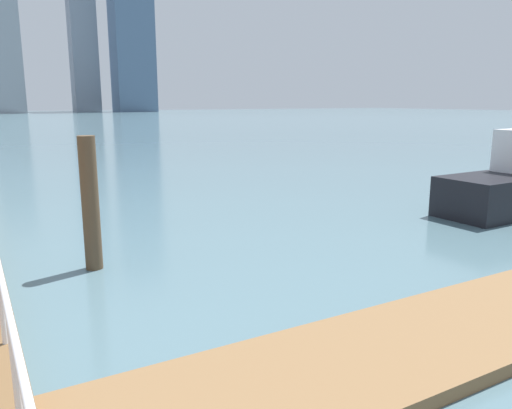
{
  "coord_description": "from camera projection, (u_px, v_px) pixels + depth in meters",
  "views": [
    {
      "loc": [
        -3.3,
        5.33,
        3.1
      ],
      "look_at": [
        1.29,
        13.33,
        1.18
      ],
      "focal_mm": 35.3,
      "sensor_mm": 36.0,
      "label": 1
    }
  ],
  "objects": [
    {
      "name": "skyline_tower_2",
      "position": [
        2.0,
        50.0,
        121.76
      ],
      "size": [
        7.8,
        10.18,
        29.94
      ],
      "primitive_type": "cube",
      "rotation": [
        0.0,
        0.0,
        0.06
      ],
      "color": "#8C939E",
      "rests_on": "ground_plane"
    },
    {
      "name": "skyline_tower_3",
      "position": [
        81.0,
        13.0,
        138.36
      ],
      "size": [
        7.4,
        10.21,
        53.11
      ],
      "primitive_type": "cube",
      "rotation": [
        0.0,
        0.0,
        -0.07
      ],
      "color": "gray",
      "rests_on": "ground_plane"
    },
    {
      "name": "floating_dock",
      "position": [
        502.0,
        315.0,
        7.18
      ],
      "size": [
        13.16,
        2.0,
        0.18
      ],
      "primitive_type": "cube",
      "color": "olive",
      "rests_on": "ground_plane"
    },
    {
      "name": "boardwalk_railing",
      "position": [
        12.0,
        342.0,
        3.91
      ],
      "size": [
        0.06,
        26.53,
        1.08
      ],
      "color": "white",
      "rests_on": "boardwalk"
    },
    {
      "name": "skyline_tower_4",
      "position": [
        131.0,
        20.0,
        136.17
      ],
      "size": [
        10.74,
        8.24,
        49.17
      ],
      "primitive_type": "cube",
      "rotation": [
        0.0,
        0.0,
        0.01
      ],
      "color": "slate",
      "rests_on": "ground_plane"
    },
    {
      "name": "dock_piling_5",
      "position": [
        90.0,
        204.0,
        9.2
      ],
      "size": [
        0.31,
        0.31,
        2.48
      ],
      "primitive_type": "cylinder",
      "color": "brown",
      "rests_on": "ground_plane"
    },
    {
      "name": "ground_plane",
      "position": [
        105.0,
        208.0,
        14.69
      ],
      "size": [
        300.0,
        300.0,
        0.0
      ],
      "primitive_type": "plane",
      "color": "slate"
    }
  ]
}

